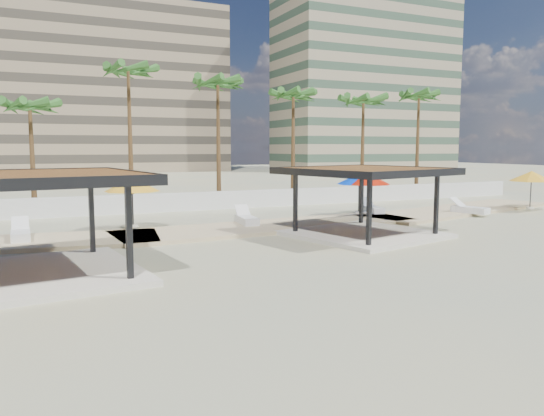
# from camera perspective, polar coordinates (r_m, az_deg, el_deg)

# --- Properties ---
(ground) EXTENTS (200.00, 200.00, 0.00)m
(ground) POSITION_cam_1_polar(r_m,az_deg,el_deg) (20.02, 3.44, -5.27)
(ground) COLOR tan
(ground) RESTS_ON ground
(promenade) EXTENTS (44.45, 7.97, 0.24)m
(promenade) POSITION_cam_1_polar(r_m,az_deg,el_deg) (27.66, -0.40, -1.85)
(promenade) COLOR #C6B284
(promenade) RESTS_ON ground
(boundary_wall) EXTENTS (56.00, 0.30, 1.20)m
(boundary_wall) POSITION_cam_1_polar(r_m,az_deg,el_deg) (34.71, -9.11, 0.67)
(boundary_wall) COLOR silver
(boundary_wall) RESTS_ON ground
(building_mid) EXTENTS (38.00, 16.00, 30.40)m
(building_mid) POSITION_cam_1_polar(r_m,az_deg,el_deg) (96.73, -17.10, 12.28)
(building_mid) COLOR #847259
(building_mid) RESTS_ON ground
(building_east) EXTENTS (32.00, 15.00, 36.40)m
(building_east) POSITION_cam_1_polar(r_m,az_deg,el_deg) (101.92, 10.01, 13.85)
(building_east) COLOR gray
(building_east) RESTS_ON ground
(pavilion_central) EXTENTS (7.55, 7.55, 3.18)m
(pavilion_central) POSITION_cam_1_polar(r_m,az_deg,el_deg) (24.69, 9.97, 1.34)
(pavilion_central) COLOR beige
(pavilion_central) RESTS_ON ground
(pavilion_west) EXTENTS (7.28, 7.28, 3.32)m
(pavilion_west) POSITION_cam_1_polar(r_m,az_deg,el_deg) (18.07, -24.52, -0.75)
(pavilion_west) COLOR beige
(pavilion_west) RESTS_ON ground
(umbrella_b) EXTENTS (3.42, 3.42, 2.42)m
(umbrella_b) POSITION_cam_1_polar(r_m,az_deg,el_deg) (26.93, -14.81, 2.42)
(umbrella_b) COLOR beige
(umbrella_b) RESTS_ON promenade
(umbrella_c) EXTENTS (3.55, 3.55, 2.40)m
(umbrella_c) POSITION_cam_1_polar(r_m,az_deg,el_deg) (31.68, 10.27, 3.07)
(umbrella_c) COLOR beige
(umbrella_c) RESTS_ON promenade
(umbrella_d) EXTENTS (3.18, 3.18, 2.38)m
(umbrella_d) POSITION_cam_1_polar(r_m,az_deg,el_deg) (32.01, 9.35, 3.10)
(umbrella_d) COLOR beige
(umbrella_d) RESTS_ON promenade
(umbrella_e) EXTENTS (3.41, 3.41, 2.42)m
(umbrella_e) POSITION_cam_1_polar(r_m,az_deg,el_deg) (37.74, 26.14, 3.08)
(umbrella_e) COLOR beige
(umbrella_e) RESTS_ON promenade
(lounger_a) EXTENTS (0.77, 2.28, 0.86)m
(lounger_a) POSITION_cam_1_polar(r_m,az_deg,el_deg) (25.18, -25.43, -2.56)
(lounger_a) COLOR silver
(lounger_a) RESTS_ON promenade
(lounger_b) EXTENTS (0.98, 2.36, 0.87)m
(lounger_b) POSITION_cam_1_polar(r_m,az_deg,el_deg) (27.45, -2.76, -1.23)
(lounger_b) COLOR silver
(lounger_b) RESTS_ON promenade
(lounger_c) EXTENTS (1.36, 2.42, 0.87)m
(lounger_c) POSITION_cam_1_polar(r_m,az_deg,el_deg) (34.00, 20.46, -0.13)
(lounger_c) COLOR silver
(lounger_c) RESTS_ON promenade
(lounger_d) EXTENTS (1.09, 2.26, 0.82)m
(lounger_d) POSITION_cam_1_polar(r_m,az_deg,el_deg) (32.79, 10.72, -0.09)
(lounger_d) COLOR silver
(lounger_d) RESTS_ON promenade
(palm_c) EXTENTS (3.00, 3.00, 7.39)m
(palm_c) POSITION_cam_1_polar(r_m,az_deg,el_deg) (35.44, -24.60, 9.57)
(palm_c) COLOR brown
(palm_c) RESTS_ON ground
(palm_d) EXTENTS (3.00, 3.00, 9.94)m
(palm_d) POSITION_cam_1_polar(r_m,az_deg,el_deg) (37.00, -15.20, 13.52)
(palm_d) COLOR brown
(palm_d) RESTS_ON ground
(palm_e) EXTENTS (3.00, 3.00, 9.36)m
(palm_e) POSITION_cam_1_polar(r_m,az_deg,el_deg) (37.94, -5.85, 12.70)
(palm_e) COLOR brown
(palm_e) RESTS_ON ground
(palm_f) EXTENTS (3.00, 3.00, 8.84)m
(palm_f) POSITION_cam_1_polar(r_m,az_deg,el_deg) (40.42, 2.30, 11.65)
(palm_f) COLOR brown
(palm_f) RESTS_ON ground
(palm_g) EXTENTS (3.00, 3.00, 8.60)m
(palm_g) POSITION_cam_1_polar(r_m,az_deg,el_deg) (43.11, 9.80, 10.93)
(palm_g) COLOR brown
(palm_g) RESTS_ON ground
(palm_h) EXTENTS (3.00, 3.00, 9.25)m
(palm_h) POSITION_cam_1_polar(r_m,az_deg,el_deg) (47.26, 15.52, 11.14)
(palm_h) COLOR brown
(palm_h) RESTS_ON ground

